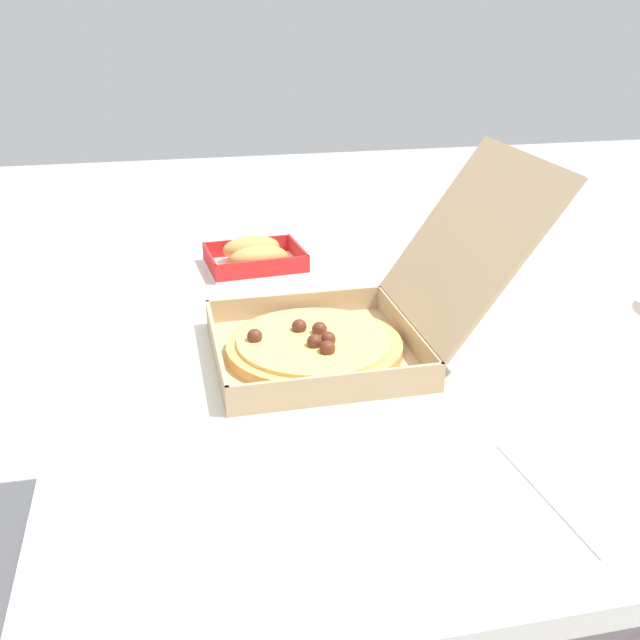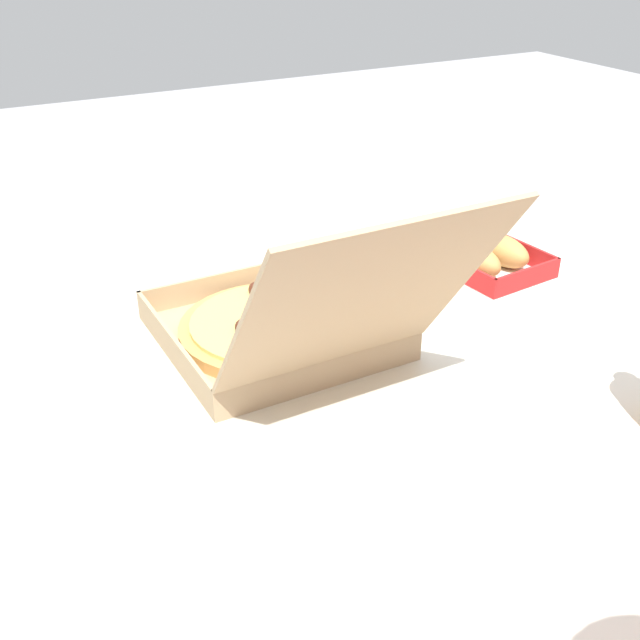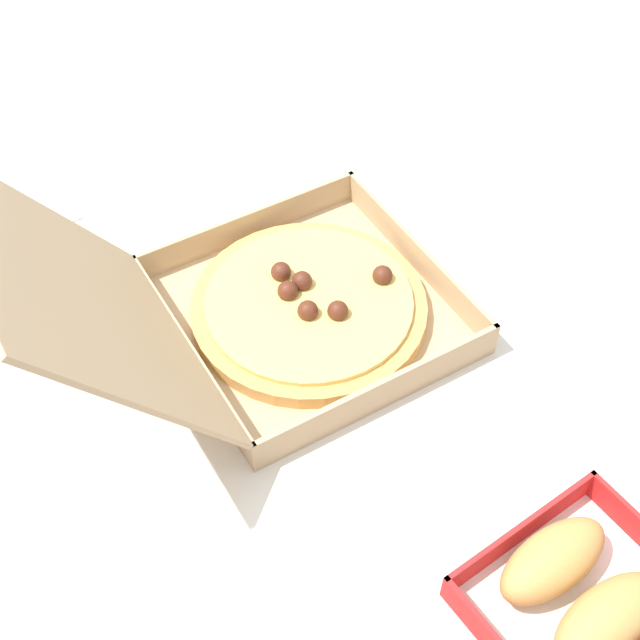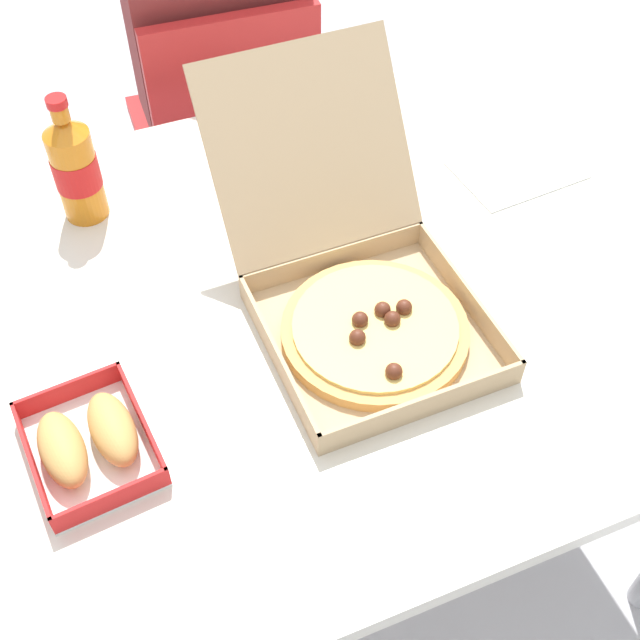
# 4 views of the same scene
# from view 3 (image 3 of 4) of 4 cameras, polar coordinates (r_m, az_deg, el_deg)

# --- Properties ---
(dining_table) EXTENTS (1.24, 1.00, 0.71)m
(dining_table) POSITION_cam_3_polar(r_m,az_deg,el_deg) (1.01, -5.08, -7.16)
(dining_table) COLOR silver
(dining_table) RESTS_ON ground_plane
(pizza_box_open) EXTENTS (0.31, 0.49, 0.30)m
(pizza_box_open) POSITION_cam_3_polar(r_m,az_deg,el_deg) (0.98, -2.89, 0.94)
(pizza_box_open) COLOR tan
(pizza_box_open) RESTS_ON dining_table
(bread_side_box) EXTENTS (0.17, 0.20, 0.06)m
(bread_side_box) POSITION_cam_3_polar(r_m,az_deg,el_deg) (0.84, 16.50, -16.60)
(bread_side_box) COLOR white
(bread_side_box) RESTS_ON dining_table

